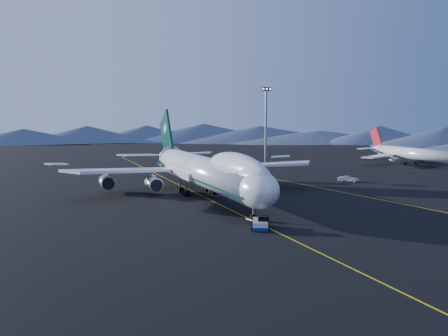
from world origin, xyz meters
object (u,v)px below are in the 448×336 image
object	(u,v)px
boeing_747	(204,170)
service_van	(349,179)
second_jet	(411,154)
floodlight_mast	(266,127)
pushback_tug	(260,224)

from	to	relation	value
boeing_747	service_van	distance (m)	45.55
second_jet	service_van	world-z (taller)	second_jet
boeing_747	floodlight_mast	xyz separation A→B (m)	(39.29, 51.01, 7.89)
second_jet	service_van	distance (m)	56.45
boeing_747	second_jet	size ratio (longest dim) A/B	1.55
second_jet	floodlight_mast	xyz separation A→B (m)	(-52.41, 10.89, 9.68)
service_van	floodlight_mast	xyz separation A→B (m)	(-4.92, 41.23, 12.93)
pushback_tug	floodlight_mast	bearing A→B (deg)	88.62
floodlight_mast	service_van	bearing A→B (deg)	-83.20
second_jet	service_van	bearing A→B (deg)	-154.24
pushback_tug	service_van	distance (m)	61.98
pushback_tug	service_van	xyz separation A→B (m)	(45.57, 42.01, 0.10)
floodlight_mast	second_jet	bearing A→B (deg)	-11.74
pushback_tug	second_jet	bearing A→B (deg)	62.51
pushback_tug	floodlight_mast	size ratio (longest dim) A/B	0.20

